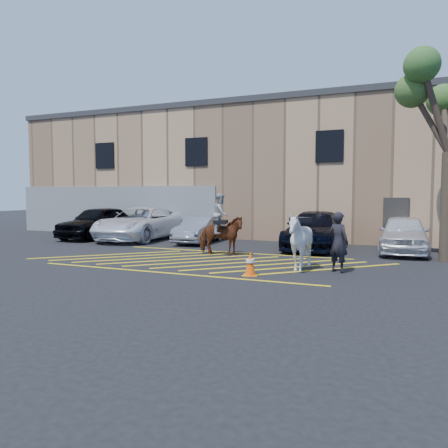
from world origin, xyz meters
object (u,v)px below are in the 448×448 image
at_px(car_white_pickup, 141,224).
at_px(mounted_bay, 221,230).
at_px(car_white_suv, 404,234).
at_px(traffic_cone, 250,263).
at_px(car_silver_sedan, 200,230).
at_px(saddled_white, 300,242).
at_px(car_black_suv, 98,222).
at_px(handler, 338,242).
at_px(car_blue_suv, 315,230).

relative_size(car_white_pickup, mounted_bay, 2.53).
height_order(car_white_suv, traffic_cone, car_white_suv).
height_order(car_white_pickup, car_silver_sedan, car_white_pickup).
xyz_separation_m(car_white_pickup, traffic_cone, (8.51, -7.11, -0.47)).
bearing_deg(traffic_cone, car_silver_sedan, 125.90).
relative_size(car_white_pickup, traffic_cone, 8.28).
bearing_deg(car_silver_sedan, mounted_bay, -57.29).
xyz_separation_m(mounted_bay, saddled_white, (3.61, -2.17, -0.07)).
distance_m(car_black_suv, mounted_bay, 9.24).
height_order(handler, traffic_cone, handler).
xyz_separation_m(car_white_suv, traffic_cone, (-4.02, -6.98, -0.40)).
distance_m(car_white_pickup, saddled_white, 11.22).
bearing_deg(car_black_suv, saddled_white, -23.94).
bearing_deg(handler, car_white_suv, -79.38).
bearing_deg(handler, traffic_cone, 64.13).
bearing_deg(car_black_suv, car_white_suv, 0.68).
height_order(mounted_bay, saddled_white, mounted_bay).
distance_m(car_blue_suv, traffic_cone, 7.17).
bearing_deg(car_white_pickup, car_black_suv, -178.38).
distance_m(car_blue_suv, handler, 5.83).
distance_m(handler, saddled_white, 1.14).
height_order(car_blue_suv, mounted_bay, mounted_bay).
height_order(car_black_suv, mounted_bay, mounted_bay).
distance_m(car_silver_sedan, mounted_bay, 4.43).
xyz_separation_m(car_black_suv, car_white_suv, (15.10, 0.06, -0.09)).
xyz_separation_m(car_black_suv, handler, (13.34, -5.32, 0.06)).
xyz_separation_m(car_white_pickup, car_silver_sedan, (3.38, -0.03, -0.20)).
xyz_separation_m(handler, traffic_cone, (-2.26, -1.60, -0.55)).
distance_m(car_silver_sedan, handler, 9.20).
distance_m(car_silver_sedan, car_white_suv, 9.15).
bearing_deg(saddled_white, handler, 11.17).
bearing_deg(handler, car_white_pickup, 1.65).
height_order(car_black_suv, car_white_suv, car_black_suv).
height_order(car_silver_sedan, car_blue_suv, car_blue_suv).
bearing_deg(car_white_pickup, car_blue_suv, -2.64).
relative_size(car_silver_sedan, handler, 2.11).
xyz_separation_m(car_silver_sedan, handler, (7.38, -5.48, 0.28)).
bearing_deg(car_white_suv, car_white_pickup, 178.20).
bearing_deg(traffic_cone, car_white_suv, 60.05).
bearing_deg(car_black_suv, mounted_bay, -20.90).
relative_size(car_black_suv, handler, 2.73).
distance_m(car_silver_sedan, saddled_white, 8.47).
height_order(car_black_suv, saddled_white, saddled_white).
relative_size(handler, mounted_bay, 0.77).
bearing_deg(car_white_suv, handler, -109.32).
distance_m(car_black_suv, car_blue_suv, 11.52).
height_order(car_white_suv, mounted_bay, mounted_bay).
bearing_deg(car_white_pickup, mounted_bay, -33.40).
height_order(car_black_suv, car_white_pickup, car_black_suv).
relative_size(car_white_suv, handler, 2.45).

